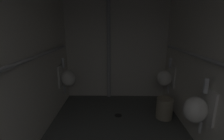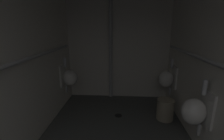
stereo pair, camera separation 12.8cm
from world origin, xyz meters
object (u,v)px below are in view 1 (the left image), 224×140
object	(u,v)px
urinal_right_mid	(197,109)
floor_drain	(118,115)
urinal_right_far	(165,78)
standpipe_back_wall	(109,48)
waste_bin	(165,108)
urinal_left_mid	(67,78)

from	to	relation	value
urinal_right_mid	floor_drain	bearing A→B (deg)	137.12
urinal_right_mid	urinal_right_far	bearing A→B (deg)	90.00
urinal_right_far	standpipe_back_wall	world-z (taller)	standpipe_back_wall
urinal_right_far	waste_bin	world-z (taller)	urinal_right_far
urinal_left_mid	urinal_right_mid	xyz separation A→B (m)	(2.02, -1.29, 0.00)
urinal_right_mid	waste_bin	bearing A→B (deg)	97.97
urinal_left_mid	urinal_right_mid	world-z (taller)	same
urinal_left_mid	urinal_right_far	xyz separation A→B (m)	(2.02, 0.02, 0.00)
floor_drain	urinal_right_mid	bearing A→B (deg)	-42.88
standpipe_back_wall	urinal_right_mid	bearing A→B (deg)	-55.98
urinal_left_mid	urinal_right_far	bearing A→B (deg)	0.47
urinal_right_far	standpipe_back_wall	bearing A→B (deg)	159.38
urinal_right_mid	floor_drain	distance (m)	1.47
urinal_right_far	urinal_left_mid	bearing A→B (deg)	-179.53
standpipe_back_wall	waste_bin	xyz separation A→B (m)	(1.06, -0.90, -0.99)
floor_drain	waste_bin	distance (m)	0.88
floor_drain	waste_bin	bearing A→B (deg)	-3.74
urinal_right_far	waste_bin	distance (m)	0.65
urinal_left_mid	waste_bin	bearing A→B (deg)	-12.98
urinal_right_mid	urinal_left_mid	bearing A→B (deg)	147.45
urinal_right_far	floor_drain	xyz separation A→B (m)	(-0.97, -0.40, -0.63)
urinal_right_mid	standpipe_back_wall	size ratio (longest dim) A/B	0.33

